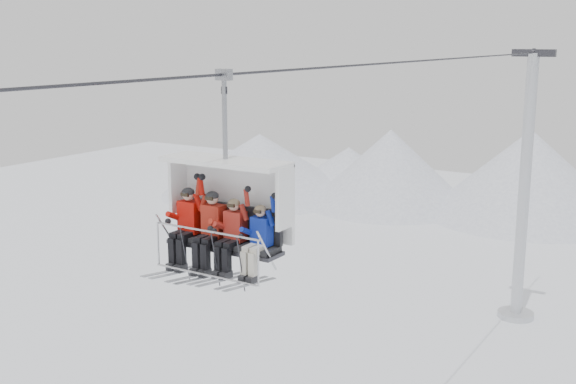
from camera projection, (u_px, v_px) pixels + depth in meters
The scene contains 8 objects.
ridgeline at pixel (568, 191), 53.75m from camera, with size 72.00×21.00×7.00m.
lift_tower_right at pixel (523, 207), 35.68m from camera, with size 2.00×1.80×13.48m.
haul_cable at pixel (288, 70), 15.86m from camera, with size 0.06×0.06×50.00m, color #313136.
chairlift_carrier at pixel (230, 202), 14.56m from camera, with size 2.70×1.17×3.98m.
skier_far_left at pixel (187, 223), 14.88m from camera, with size 0.45×1.69×1.77m.
skier_center_left at pixel (211, 227), 14.55m from camera, with size 0.45×1.69×1.76m.
skier_center_right at pixel (232, 233), 14.28m from camera, with size 0.41×1.69×1.62m.
skier_far_right at pixel (258, 239), 13.95m from camera, with size 0.38×1.69×1.55m.
Camera 1 is at (8.51, -13.63, 13.99)m, focal length 45.00 mm.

